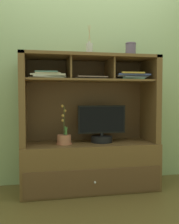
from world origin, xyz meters
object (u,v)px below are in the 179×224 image
media_console (89,148)px  potted_orchid (64,138)px  tv_monitor (102,127)px  magazine_stack_centre (47,76)px  ceramic_vase (131,50)px  magazine_stack_left (90,78)px  magazine_stack_right (131,76)px  diffuser_bottle (89,49)px

media_console → potted_orchid: 0.30m
media_console → tv_monitor: (0.13, -0.01, 0.22)m
media_console → tv_monitor: 0.26m
potted_orchid → media_console: bearing=9.2°
magazine_stack_centre → ceramic_vase: ceramic_vase is taller
magazine_stack_left → magazine_stack_right: bearing=-6.0°
ceramic_vase → media_console: bearing=-177.6°
tv_monitor → diffuser_bottle: (-0.13, 0.01, 0.82)m
diffuser_bottle → tv_monitor: bearing=-3.1°
tv_monitor → magazine_stack_left: magazine_stack_left is taller
media_console → magazine_stack_centre: size_ratio=3.80×
magazine_stack_centre → magazine_stack_right: magazine_stack_right is taller
media_console → magazine_stack_right: 0.88m
tv_monitor → magazine_stack_right: (0.30, -0.06, 0.54)m
media_console → magazine_stack_centre: (-0.43, -0.03, 0.76)m
media_console → ceramic_vase: size_ratio=8.97×
media_console → magazine_stack_centre: 0.87m
media_console → diffuser_bottle: bearing=-90.0°
tv_monitor → potted_orchid: size_ratio=1.26×
tv_monitor → media_console: bearing=176.2°
magazine_stack_left → magazine_stack_centre: bearing=-178.5°
potted_orchid → ceramic_vase: bearing=4.9°
media_console → potted_orchid: bearing=-170.8°
magazine_stack_centre → diffuser_bottle: size_ratio=1.18×
tv_monitor → ceramic_vase: (0.33, 0.03, 0.83)m
media_console → potted_orchid: media_console is taller
magazine_stack_left → ceramic_vase: (0.46, 0.04, 0.31)m
potted_orchid → ceramic_vase: size_ratio=2.57×
media_console → diffuser_bottle: (-0.00, -0.00, 1.04)m
tv_monitor → magazine_stack_right: size_ratio=1.42×
magazine_stack_left → media_console: bearing=91.0°
media_console → magazine_stack_left: 0.74m
tv_monitor → magazine_stack_left: 0.54m
potted_orchid → magazine_stack_centre: size_ratio=1.09×
magazine_stack_right → potted_orchid: bearing=178.4°
media_console → tv_monitor: bearing=-3.8°
tv_monitor → diffuser_bottle: 0.83m
tv_monitor → magazine_stack_right: bearing=-10.5°
potted_orchid → magazine_stack_centre: (-0.16, 0.01, 0.64)m
ceramic_vase → potted_orchid: bearing=-175.1°
magazine_stack_left → magazine_stack_centre: 0.44m
potted_orchid → magazine_stack_left: magazine_stack_left is taller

